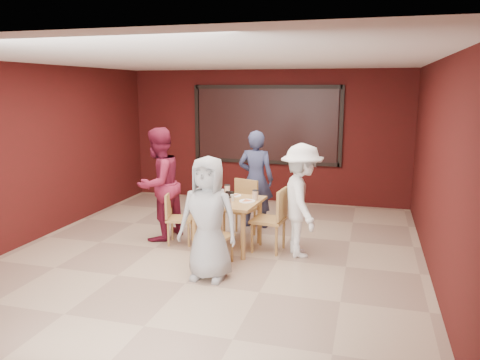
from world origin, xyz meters
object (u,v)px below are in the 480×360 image
(chair_front, at_px, (214,234))
(diner_left, at_px, (159,184))
(diner_right, at_px, (301,201))
(chair_back, at_px, (242,205))
(chair_right, at_px, (274,216))
(chair_left, at_px, (175,215))
(diner_back, at_px, (256,179))
(diner_front, at_px, (208,218))
(dining_table, at_px, (228,206))

(chair_front, height_order, diner_left, diner_left)
(diner_right, bearing_deg, chair_back, 36.95)
(chair_right, bearing_deg, chair_front, -131.10)
(chair_left, distance_m, diner_back, 1.64)
(chair_left, distance_m, chair_right, 1.56)
(chair_front, bearing_deg, diner_front, -80.03)
(diner_right, bearing_deg, dining_table, 68.93)
(diner_back, bearing_deg, diner_right, 127.89)
(chair_right, height_order, diner_left, diner_left)
(diner_left, bearing_deg, chair_right, 101.45)
(chair_front, relative_size, diner_back, 0.47)
(chair_back, bearing_deg, diner_left, -156.90)
(diner_back, height_order, diner_right, diner_back)
(chair_back, xyz_separation_m, diner_back, (0.10, 0.55, 0.33))
(chair_left, bearing_deg, chair_front, -38.91)
(diner_right, bearing_deg, diner_front, 118.27)
(chair_front, xyz_separation_m, diner_front, (0.08, -0.44, 0.35))
(chair_left, xyz_separation_m, diner_right, (1.97, 0.00, 0.37))
(diner_front, relative_size, diner_back, 0.93)
(diner_back, height_order, diner_left, diner_left)
(dining_table, xyz_separation_m, chair_front, (0.03, -0.73, -0.21))
(dining_table, xyz_separation_m, chair_right, (0.70, 0.05, -0.12))
(chair_left, height_order, diner_left, diner_left)
(diner_back, relative_size, diner_right, 1.04)
(chair_right, bearing_deg, chair_back, 136.36)
(chair_left, bearing_deg, diner_right, 0.12)
(chair_front, xyz_separation_m, diner_back, (0.11, 1.95, 0.40))
(chair_front, bearing_deg, diner_left, 144.64)
(diner_front, distance_m, diner_right, 1.54)
(chair_left, distance_m, diner_front, 1.54)
(chair_back, relative_size, diner_left, 0.51)
(chair_back, bearing_deg, diner_right, -32.44)
(dining_table, bearing_deg, diner_front, -84.94)
(chair_back, height_order, chair_left, chair_back)
(diner_back, distance_m, diner_right, 1.58)
(chair_back, relative_size, diner_front, 0.58)
(chair_front, relative_size, chair_left, 0.99)
(chair_right, xyz_separation_m, diner_front, (-0.60, -1.22, 0.25))
(chair_front, bearing_deg, diner_right, 33.35)
(chair_back, xyz_separation_m, diner_right, (1.08, -0.69, 0.30))
(chair_left, bearing_deg, diner_left, 155.24)
(dining_table, bearing_deg, chair_left, -179.14)
(chair_right, height_order, diner_right, diner_right)
(dining_table, xyz_separation_m, chair_back, (0.04, 0.68, -0.14))
(diner_front, distance_m, diner_back, 2.40)
(chair_left, relative_size, diner_left, 0.45)
(chair_front, height_order, chair_back, chair_back)
(dining_table, height_order, chair_right, chair_right)
(chair_back, height_order, diner_back, diner_back)
(chair_right, bearing_deg, diner_back, 115.62)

